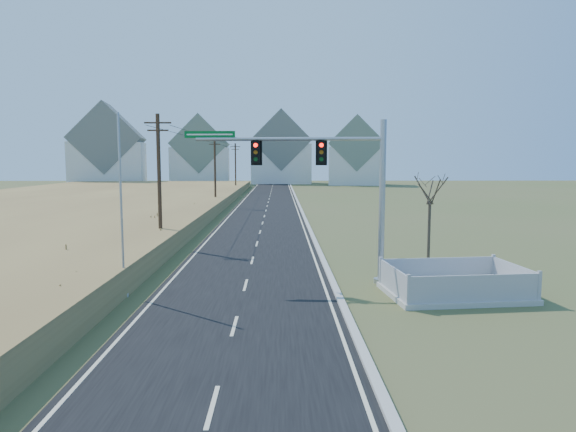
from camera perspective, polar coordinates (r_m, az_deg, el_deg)
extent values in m
plane|color=#4B572A|center=(20.65, -5.48, -10.47)|extent=(260.00, 260.00, 0.00)
cube|color=black|center=(69.98, -2.25, 1.38)|extent=(8.00, 180.00, 0.06)
cube|color=#B2AFA8|center=(70.00, 1.15, 1.44)|extent=(0.30, 180.00, 0.18)
cube|color=#AA8B4C|center=(65.19, -24.07, 1.04)|extent=(38.00, 110.00, 1.30)
cylinder|color=#422D1E|center=(35.68, -14.11, 3.75)|extent=(0.26, 0.26, 9.00)
cube|color=#422D1E|center=(35.74, -14.28, 10.01)|extent=(1.80, 0.10, 0.10)
cube|color=#422D1E|center=(35.71, -14.26, 9.21)|extent=(1.40, 0.10, 0.10)
cylinder|color=#422D1E|center=(65.24, -8.11, 4.91)|extent=(0.26, 0.26, 9.00)
cube|color=#422D1E|center=(65.27, -8.16, 8.33)|extent=(1.80, 0.10, 0.10)
cube|color=#422D1E|center=(65.25, -8.15, 7.89)|extent=(1.40, 0.10, 0.10)
cylinder|color=#422D1E|center=(95.07, -5.85, 5.33)|extent=(0.26, 0.26, 9.00)
cube|color=#422D1E|center=(95.10, -5.88, 7.68)|extent=(1.80, 0.10, 0.10)
cube|color=#422D1E|center=(95.08, -5.88, 7.38)|extent=(1.40, 0.10, 0.10)
cube|color=silver|center=(126.10, -19.33, 5.45)|extent=(17.38, 13.12, 10.00)
cube|color=slate|center=(126.20, -19.43, 8.13)|extent=(17.69, 13.38, 16.29)
cube|color=silver|center=(129.22, -9.71, 5.50)|extent=(14.66, 10.95, 9.00)
cube|color=slate|center=(129.27, -9.75, 7.89)|extent=(14.93, 11.17, 14.26)
cube|color=silver|center=(131.72, -0.77, 5.82)|extent=(15.00, 10.00, 10.00)
cube|color=slate|center=(131.81, -0.77, 8.38)|extent=(15.27, 10.20, 15.27)
cube|color=silver|center=(125.08, 7.56, 5.51)|extent=(13.87, 10.31, 9.00)
cube|color=slate|center=(125.14, 7.59, 7.99)|extent=(14.12, 10.51, 13.24)
cylinder|color=#9EA0A5|center=(25.43, 10.24, -7.08)|extent=(0.67, 0.67, 0.22)
cylinder|color=#9EA0A5|center=(24.84, 10.40, 1.48)|extent=(0.29, 0.29, 7.82)
cylinder|color=#9EA0A5|center=(24.66, 0.06, 8.56)|extent=(8.92, 0.90, 0.18)
cube|color=black|center=(24.59, 3.73, 7.09)|extent=(0.36, 0.31, 1.05)
cube|color=black|center=(24.79, -3.57, 7.09)|extent=(0.36, 0.31, 1.05)
cube|color=#056021|center=(25.20, -8.69, 8.94)|extent=(2.45, 0.24, 0.34)
cube|color=#B7B5AD|center=(23.93, 17.97, -8.14)|extent=(6.21, 4.55, 0.22)
cube|color=#A0A0A4|center=(22.16, 20.03, -7.58)|extent=(5.52, 0.63, 1.11)
cube|color=#A0A0A4|center=(25.43, 16.29, -5.70)|extent=(5.52, 0.63, 1.11)
cube|color=#A0A0A4|center=(22.77, 11.63, -6.96)|extent=(0.45, 3.68, 1.11)
cube|color=#A0A0A4|center=(25.05, 23.83, -6.17)|extent=(0.45, 3.68, 1.11)
cube|color=white|center=(22.72, 15.55, -8.30)|extent=(0.47, 0.10, 0.58)
cube|color=#AD0B1D|center=(22.69, 15.57, -8.32)|extent=(0.38, 0.06, 0.17)
cylinder|color=#B7B5AD|center=(23.65, -17.73, -8.38)|extent=(0.36, 0.36, 0.16)
cylinder|color=#9EA0A5|center=(23.00, -18.05, 1.03)|extent=(0.10, 0.10, 7.92)
cylinder|color=#4C3F33|center=(29.79, 15.39, -1.93)|extent=(0.17, 0.17, 3.62)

